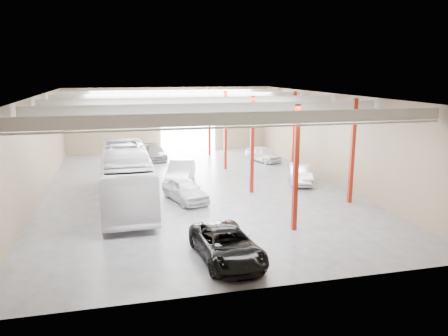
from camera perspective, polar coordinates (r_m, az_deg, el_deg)
name	(u,v)px	position (r m, az deg, el deg)	size (l,w,h in m)	color
depot_shell	(195,122)	(32.75, -3.75, 5.99)	(22.12, 32.12, 7.06)	#4D4D52
coach_bus	(126,176)	(29.80, -12.64, -1.07)	(3.09, 13.22, 3.68)	white
black_sedan	(227,245)	(20.72, 0.36, -9.98)	(2.54, 5.51, 1.53)	black
car_row_a	(185,190)	(29.94, -5.11, -2.83)	(1.86, 4.62, 1.57)	silver
car_row_b	(181,172)	(34.98, -5.67, -0.47)	(1.82, 5.21, 1.72)	#9FA0A4
car_row_c	(155,153)	(44.43, -8.99, 2.01)	(1.93, 4.75, 1.38)	slate
car_right_near	(299,174)	(35.07, 9.83, -0.72)	(1.61, 4.63, 1.52)	silver
car_right_far	(263,154)	(43.05, 5.13, 1.84)	(1.73, 4.31, 1.47)	silver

